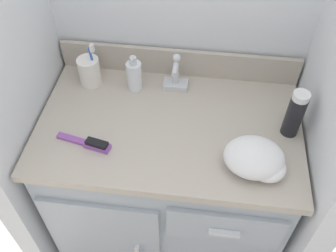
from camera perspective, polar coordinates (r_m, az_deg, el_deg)
ground_plane at (r=1.88m, az=0.11°, el=-15.08°), size 6.00×6.00×0.00m
vanity at (r=1.54m, az=0.06°, el=-8.56°), size 0.89×0.56×0.74m
backsplash at (r=1.42m, az=1.55°, el=9.69°), size 0.89×0.02×0.11m
sink_faucet at (r=1.36m, az=1.19°, el=7.52°), size 0.09×0.09×0.14m
toothbrush_cup at (r=1.41m, az=-11.86°, el=8.19°), size 0.08×0.08×0.17m
soap_dispenser at (r=1.36m, az=-5.16°, el=7.72°), size 0.05×0.06×0.14m
shaving_cream_can at (r=1.24m, az=18.77°, el=1.76°), size 0.05×0.05×0.17m
hairbrush at (r=1.22m, az=-11.74°, el=-2.62°), size 0.19×0.07×0.03m
hand_towel at (r=1.15m, az=13.41°, el=-4.97°), size 0.19×0.16×0.09m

